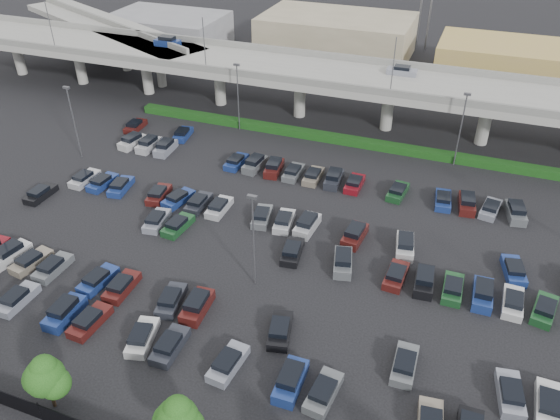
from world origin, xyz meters
TOP-DOWN VIEW (x-y plane):
  - ground at (0.00, 0.00)m, footprint 280.00×280.00m
  - overpass at (-0.25, 32.01)m, footprint 150.00×13.00m
  - on_ramp at (-52.10, 43.05)m, footprint 50.93×30.13m
  - hedge at (0.00, 25.00)m, footprint 66.00×1.60m
  - tree_row at (0.70, -26.53)m, footprint 65.07×3.66m
  - parked_cars at (-1.26, -2.69)m, footprint 62.99×41.66m
  - light_poles at (-4.13, 2.00)m, footprint 66.90×48.38m
  - distant_buildings at (12.38, 61.81)m, footprint 138.00×24.00m

SIDE VIEW (x-z plane):
  - ground at x=0.00m, z-range 0.00..0.00m
  - hedge at x=0.00m, z-range 0.00..1.10m
  - parked_cars at x=-1.26m, z-range -0.23..1.44m
  - tree_row at x=0.70m, z-range 0.55..6.49m
  - distant_buildings at x=12.38m, z-range -0.76..8.24m
  - light_poles at x=-4.13m, z-range 1.09..11.39m
  - on_ramp at x=-52.10m, z-range 2.46..11.26m
  - overpass at x=-0.25m, z-range -0.93..14.87m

